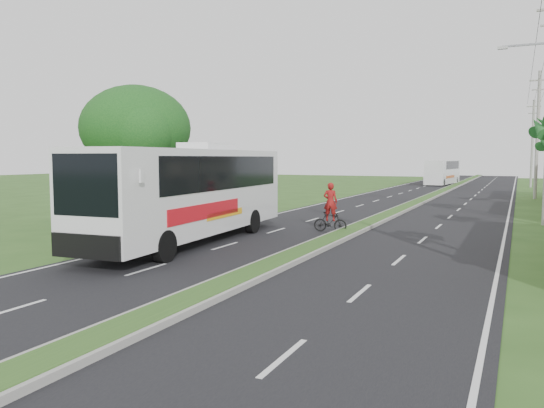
% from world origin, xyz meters
% --- Properties ---
extents(ground, '(180.00, 180.00, 0.00)m').
position_xyz_m(ground, '(0.00, 0.00, 0.00)').
color(ground, '#2D4F1D').
rests_on(ground, ground).
extents(road_asphalt, '(14.00, 160.00, 0.02)m').
position_xyz_m(road_asphalt, '(0.00, 20.00, 0.01)').
color(road_asphalt, black).
rests_on(road_asphalt, ground).
extents(median_strip, '(1.20, 160.00, 0.18)m').
position_xyz_m(median_strip, '(0.00, 20.00, 0.10)').
color(median_strip, gray).
rests_on(median_strip, ground).
extents(lane_edge_left, '(0.12, 160.00, 0.01)m').
position_xyz_m(lane_edge_left, '(-6.70, 20.00, 0.00)').
color(lane_edge_left, silver).
rests_on(lane_edge_left, ground).
extents(lane_edge_right, '(0.12, 160.00, 0.01)m').
position_xyz_m(lane_edge_right, '(6.70, 20.00, 0.00)').
color(lane_edge_right, silver).
rests_on(lane_edge_right, ground).
extents(shade_tree, '(6.30, 6.00, 7.54)m').
position_xyz_m(shade_tree, '(-12.11, 10.02, 5.03)').
color(shade_tree, '#473321').
rests_on(shade_tree, ground).
extents(utility_pole_c, '(1.60, 0.28, 11.00)m').
position_xyz_m(utility_pole_c, '(8.50, 38.00, 5.67)').
color(utility_pole_c, gray).
rests_on(utility_pole_c, ground).
extents(utility_pole_d, '(1.60, 0.28, 10.50)m').
position_xyz_m(utility_pole_d, '(8.50, 58.00, 5.42)').
color(utility_pole_d, gray).
rests_on(utility_pole_d, ground).
extents(coach_bus_main, '(3.59, 13.22, 4.22)m').
position_xyz_m(coach_bus_main, '(-5.20, 5.32, 2.32)').
color(coach_bus_main, white).
rests_on(coach_bus_main, ground).
extents(coach_bus_far, '(3.27, 11.24, 3.23)m').
position_xyz_m(coach_bus_far, '(-2.13, 60.77, 1.83)').
color(coach_bus_far, white).
rests_on(coach_bus_far, ground).
extents(motorcyclist, '(1.65, 0.65, 2.40)m').
position_xyz_m(motorcyclist, '(-0.98, 10.75, 0.92)').
color(motorcyclist, black).
rests_on(motorcyclist, ground).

